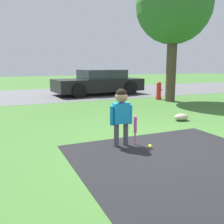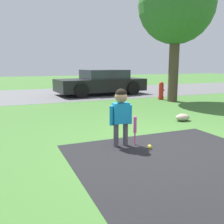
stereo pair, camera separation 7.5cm
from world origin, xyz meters
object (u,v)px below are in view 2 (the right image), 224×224
sports_ball (150,147)px  fire_hydrant (161,91)px  parked_car (101,82)px  child (121,109)px  tree_near_driveway (176,6)px  baseball_bat (135,126)px

sports_ball → fire_hydrant: fire_hydrant is taller
parked_car → fire_hydrant: bearing=117.1°
child → sports_ball: child is taller
sports_ball → tree_near_driveway: tree_near_driveway is taller
baseball_bat → fire_hydrant: bearing=51.8°
sports_ball → parked_car: bearing=75.2°
child → tree_near_driveway: bearing=48.2°
parked_car → tree_near_driveway: tree_near_driveway is taller
baseball_bat → tree_near_driveway: tree_near_driveway is taller
child → fire_hydrant: child is taller
parked_car → baseball_bat: bearing=69.9°
parked_car → tree_near_driveway: size_ratio=0.86×
parked_car → tree_near_driveway: 4.86m
parked_car → child: bearing=68.0°
baseball_bat → child: bearing=169.3°
fire_hydrant → tree_near_driveway: (0.12, -0.62, 3.24)m
child → parked_car: 8.05m
baseball_bat → fire_hydrant: (3.89, 4.95, 0.01)m
baseball_bat → fire_hydrant: 6.30m
parked_car → tree_near_driveway: (1.77, -3.37, 3.03)m
baseball_bat → parked_car: size_ratio=0.12×
sports_ball → tree_near_driveway: bearing=50.0°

